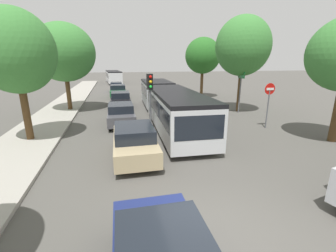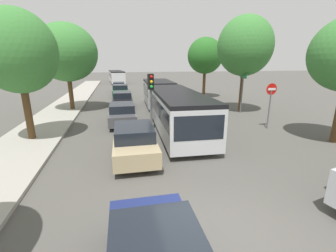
{
  "view_description": "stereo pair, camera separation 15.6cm",
  "coord_description": "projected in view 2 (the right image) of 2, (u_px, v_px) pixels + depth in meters",
  "views": [
    {
      "loc": [
        -2.23,
        -4.05,
        4.0
      ],
      "look_at": [
        0.2,
        5.6,
        1.2
      ],
      "focal_mm": 24.0,
      "sensor_mm": 36.0,
      "label": 1
    },
    {
      "loc": [
        -2.08,
        -4.08,
        4.0
      ],
      "look_at": [
        0.2,
        5.6,
        1.2
      ],
      "focal_mm": 24.0,
      "sensor_mm": 36.0,
      "label": 2
    }
  ],
  "objects": [
    {
      "name": "tree_right_mid",
      "position": [
        245.0,
        48.0,
        17.89
      ],
      "size": [
        4.31,
        4.31,
        7.61
      ],
      "color": "#51381E",
      "rests_on": "ground"
    },
    {
      "name": "ground_plane",
      "position": [
        213.0,
        236.0,
        5.37
      ],
      "size": [
        200.0,
        200.0,
        0.0
      ],
      "primitive_type": "plane",
      "color": "#4F4C47"
    },
    {
      "name": "queued_car_black",
      "position": [
        123.0,
        99.0,
        20.95
      ],
      "size": [
        1.85,
        4.15,
        1.43
      ],
      "rotation": [
        0.0,
        0.0,
        1.54
      ],
      "color": "black",
      "rests_on": "ground"
    },
    {
      "name": "direction_sign_post",
      "position": [
        243.0,
        82.0,
        18.04
      ],
      "size": [
        0.35,
        1.38,
        3.6
      ],
      "rotation": [
        0.0,
        0.0,
        2.93
      ],
      "color": "#56595E",
      "rests_on": "ground"
    },
    {
      "name": "queued_car_tan",
      "position": [
        134.0,
        141.0,
        9.77
      ],
      "size": [
        1.86,
        4.16,
        1.43
      ],
      "rotation": [
        0.0,
        0.0,
        1.54
      ],
      "color": "tan",
      "rests_on": "ground"
    },
    {
      "name": "tree_right_far",
      "position": [
        205.0,
        57.0,
        25.94
      ],
      "size": [
        4.04,
        4.04,
        6.85
      ],
      "color": "#51381E",
      "rests_on": "ground"
    },
    {
      "name": "queued_car_graphite",
      "position": [
        122.0,
        114.0,
        15.1
      ],
      "size": [
        1.82,
        4.08,
        1.4
      ],
      "rotation": [
        0.0,
        0.0,
        1.54
      ],
      "color": "#47474C",
      "rests_on": "ground"
    },
    {
      "name": "tree_left_far",
      "position": [
        66.0,
        53.0,
        18.38
      ],
      "size": [
        5.01,
        5.01,
        7.16
      ],
      "color": "#51381E",
      "rests_on": "ground"
    },
    {
      "name": "kerb_strip_left",
      "position": [
        73.0,
        100.0,
        24.63
      ],
      "size": [
        3.2,
        54.3,
        0.14
      ],
      "primitive_type": "cube",
      "color": "#9E998E",
      "rests_on": "ground"
    },
    {
      "name": "articulated_bus",
      "position": [
        167.0,
        100.0,
        16.63
      ],
      "size": [
        3.38,
        16.16,
        2.38
      ],
      "rotation": [
        0.0,
        0.0,
        -1.63
      ],
      "color": "silver",
      "rests_on": "ground"
    },
    {
      "name": "queued_car_green",
      "position": [
        120.0,
        91.0,
        27.01
      ],
      "size": [
        1.95,
        4.36,
        1.5
      ],
      "rotation": [
        0.0,
        0.0,
        1.54
      ],
      "color": "#236638",
      "rests_on": "ground"
    },
    {
      "name": "city_bus_rear",
      "position": [
        116.0,
        76.0,
        46.13
      ],
      "size": [
        3.15,
        11.43,
        2.43
      ],
      "rotation": [
        0.0,
        0.0,
        1.63
      ],
      "color": "silver",
      "rests_on": "ground"
    },
    {
      "name": "traffic_light",
      "position": [
        151.0,
        89.0,
        13.15
      ],
      "size": [
        0.36,
        0.39,
        3.4
      ],
      "rotation": [
        0.0,
        0.0,
        -1.38
      ],
      "color": "#56595E",
      "rests_on": "ground"
    },
    {
      "name": "no_entry_sign",
      "position": [
        270.0,
        99.0,
        13.74
      ],
      "size": [
        0.7,
        0.08,
        2.82
      ],
      "rotation": [
        0.0,
        0.0,
        -1.57
      ],
      "color": "#56595E",
      "rests_on": "ground"
    },
    {
      "name": "queued_car_blue",
      "position": [
        119.0,
        87.0,
        32.21
      ],
      "size": [
        1.75,
        3.93,
        1.35
      ],
      "rotation": [
        0.0,
        0.0,
        1.54
      ],
      "color": "#284799",
      "rests_on": "ground"
    },
    {
      "name": "tree_left_mid",
      "position": [
        18.0,
        54.0,
        10.78
      ],
      "size": [
        3.65,
        3.65,
        6.53
      ],
      "color": "#51381E",
      "rests_on": "ground"
    }
  ]
}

